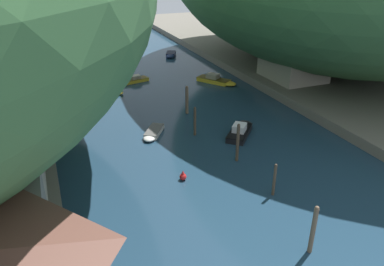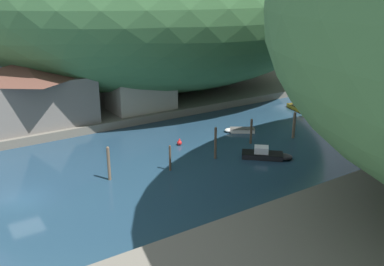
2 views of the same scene
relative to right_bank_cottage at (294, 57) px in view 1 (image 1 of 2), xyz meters
The scene contains 16 objects.
water_surface 17.11m from the right_bank_cottage, behind, with size 130.00×130.00×0.00m, color #1E384C.
right_bank 7.28m from the right_bank_cottage, 14.94° to the right, with size 22.00×120.00×0.94m.
right_bank_cottage is the anchor object (origin of this frame).
boat_mid_channel 20.32m from the right_bank_cottage, 154.52° to the left, with size 4.40×2.20×0.85m.
boat_far_upstream 28.22m from the right_bank_cottage, 144.39° to the left, with size 5.36×3.04×1.00m.
boat_open_rowboat 21.48m from the right_bank_cottage, 115.78° to the left, with size 2.53×3.38×0.68m.
boat_far_right_bank 23.30m from the right_bank_cottage, 167.10° to the left, with size 4.94×2.40×1.27m.
boat_red_skiff 21.68m from the right_bank_cottage, 160.14° to the right, with size 2.84×3.47×0.46m.
boat_white_cruiser 9.76m from the right_bank_cottage, 152.07° to the left, with size 4.21×5.30×1.10m.
boat_near_quay 16.31m from the right_bank_cottage, 141.90° to the right, with size 4.39×4.63×1.15m.
mooring_post_nearest 29.59m from the right_bank_cottage, 123.63° to the right, with size 0.26×0.26×3.06m.
mooring_post_second 24.61m from the right_bank_cottage, 128.40° to the right, with size 0.20×0.20×2.43m.
mooring_post_middle 20.90m from the right_bank_cottage, 137.23° to the right, with size 0.24×0.24×3.21m.
mooring_post_fourth 18.77m from the right_bank_cottage, 152.70° to the right, with size 0.24×0.24×2.74m.
mooring_post_farthest 15.89m from the right_bank_cottage, 167.09° to the right, with size 0.31×0.31×2.97m.
channel_buoy_near 25.49m from the right_bank_cottage, 143.19° to the right, with size 0.51×0.51×0.77m.
Camera 1 is at (-11.69, -5.07, 14.88)m, focal length 35.00 mm.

